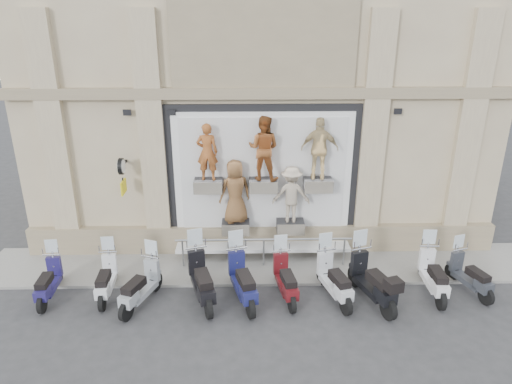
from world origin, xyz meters
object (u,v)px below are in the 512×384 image
scooter_d (201,271)px  scooter_g (335,272)px  guard_rail (264,253)px  scooter_e (242,272)px  scooter_b (105,272)px  scooter_f (286,272)px  scooter_a (47,274)px  scooter_j (471,268)px  scooter_h (373,272)px  scooter_i (434,267)px  clock_sign_bracket (122,171)px  scooter_c (140,278)px

scooter_d → scooter_g: bearing=-16.3°
guard_rail → scooter_e: size_ratio=2.48×
scooter_b → scooter_f: 4.60m
scooter_a → scooter_e: scooter_e is taller
scooter_d → scooter_j: (6.95, 0.25, -0.15)m
scooter_a → scooter_g: (7.25, -0.18, 0.09)m
scooter_a → scooter_f: scooter_f is taller
scooter_h → scooter_d: bearing=160.1°
scooter_d → scooter_i: (5.95, 0.17, -0.08)m
scooter_b → scooter_h: (6.73, -0.41, 0.14)m
clock_sign_bracket → scooter_h: 7.18m
scooter_a → scooter_i: scooter_i is taller
scooter_h → scooter_i: bearing=-6.9°
clock_sign_bracket → scooter_f: clock_sign_bracket is taller
guard_rail → scooter_f: scooter_f is taller
guard_rail → scooter_h: 3.19m
guard_rail → scooter_i: 4.56m
scooter_d → scooter_j: scooter_d is taller
clock_sign_bracket → scooter_f: 5.24m
guard_rail → scooter_d: size_ratio=2.43×
clock_sign_bracket → scooter_e: clock_sign_bracket is taller
scooter_i → scooter_a: bearing=-177.4°
scooter_g → scooter_h: bearing=-25.0°
scooter_c → scooter_f: scooter_c is taller
scooter_a → scooter_g: scooter_g is taller
guard_rail → clock_sign_bracket: (-3.90, 0.47, 2.34)m
clock_sign_bracket → scooter_i: clock_sign_bracket is taller
scooter_g → scooter_j: (3.60, 0.24, -0.09)m
scooter_e → scooter_f: (1.10, 0.12, -0.09)m
clock_sign_bracket → scooter_b: size_ratio=0.59×
scooter_j → scooter_e: bearing=165.7°
scooter_c → scooter_h: size_ratio=0.89×
scooter_a → scooter_f: size_ratio=0.94×
clock_sign_bracket → scooter_j: (9.23, -1.81, -2.11)m
scooter_c → scooter_i: bearing=22.8°
guard_rail → clock_sign_bracket: size_ratio=4.96×
scooter_c → scooter_i: (7.45, 0.32, 0.02)m
scooter_d → scooter_c: bearing=169.3°
scooter_h → scooter_a: bearing=159.7°
guard_rail → scooter_b: bearing=-162.0°
guard_rail → scooter_f: (0.50, -1.49, 0.28)m
scooter_a → scooter_b: bearing=-1.0°
guard_rail → scooter_b: scooter_b is taller
scooter_h → clock_sign_bracket: bearing=143.5°
scooter_c → scooter_f: bearing=24.2°
scooter_i → scooter_c: bearing=-174.8°
scooter_c → scooter_f: 3.63m
scooter_b → scooter_d: 2.48m
scooter_e → scooter_j: size_ratio=1.20×
clock_sign_bracket → scooter_j: clock_sign_bracket is taller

